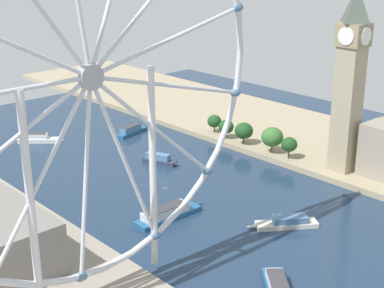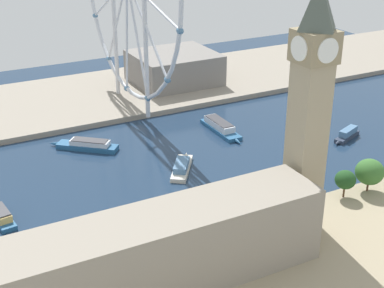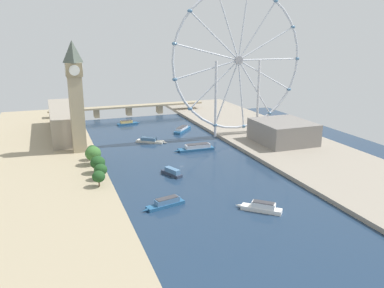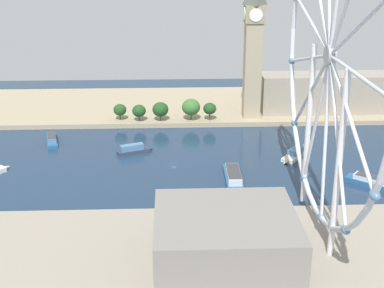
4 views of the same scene
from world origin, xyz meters
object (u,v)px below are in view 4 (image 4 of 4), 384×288
at_px(clock_tower, 253,46).
at_px(riverside_hall, 225,239).
at_px(ferris_wheel, 330,57).
at_px(tour_boat_2, 296,153).
at_px(parliament_block, 345,92).
at_px(tour_boat_6, 52,139).
at_px(tour_boat_1, 233,176).
at_px(tour_boat_3, 134,149).
at_px(tour_boat_5, 377,183).

xyz_separation_m(clock_tower, riverside_hall, (174.85, -34.13, -37.30)).
xyz_separation_m(ferris_wheel, tour_boat_2, (-83.99, 10.57, -71.52)).
height_order(clock_tower, parliament_block, clock_tower).
bearing_deg(ferris_wheel, parliament_block, 159.44).
relative_size(riverside_hall, tour_boat_6, 1.85).
relative_size(riverside_hall, tour_boat_1, 1.39).
distance_m(clock_tower, tour_boat_3, 105.28).
bearing_deg(clock_tower, tour_boat_1, -13.08).
xyz_separation_m(riverside_hall, tour_boat_5, (-67.81, 81.57, -10.45)).
bearing_deg(tour_boat_3, tour_boat_6, 137.22).
distance_m(clock_tower, tour_boat_1, 109.26).
xyz_separation_m(tour_boat_2, tour_boat_5, (42.60, 30.77, 0.28)).
bearing_deg(parliament_block, tour_boat_6, -75.96).
xyz_separation_m(parliament_block, tour_boat_1, (106.03, -87.87, -13.53)).
bearing_deg(tour_boat_6, parliament_block, -89.13).
xyz_separation_m(tour_boat_1, tour_boat_2, (-31.40, 38.94, -0.57)).
height_order(riverside_hall, tour_boat_2, riverside_hall).
height_order(clock_tower, tour_boat_6, clock_tower).
bearing_deg(parliament_block, ferris_wheel, -20.56).
height_order(parliament_block, tour_boat_3, parliament_block).
bearing_deg(clock_tower, parliament_block, 98.82).
relative_size(clock_tower, riverside_hall, 1.76).
distance_m(riverside_hall, tour_boat_2, 122.00).
bearing_deg(tour_boat_2, tour_boat_6, -65.83).
height_order(tour_boat_1, tour_boat_6, tour_boat_1).
height_order(tour_boat_1, tour_boat_2, tour_boat_1).
height_order(parliament_block, tour_boat_6, parliament_block).
height_order(ferris_wheel, riverside_hall, ferris_wheel).
xyz_separation_m(parliament_block, tour_boat_6, (47.58, -190.24, -13.73)).
height_order(riverside_hall, tour_boat_5, riverside_hall).
relative_size(tour_boat_2, tour_boat_5, 0.89).
bearing_deg(tour_boat_2, ferris_wheel, 27.84).
distance_m(tour_boat_1, tour_boat_2, 50.03).
bearing_deg(riverside_hall, tour_boat_6, -146.63).
bearing_deg(tour_boat_1, tour_boat_6, 61.18).
bearing_deg(ferris_wheel, tour_boat_5, 135.04).
xyz_separation_m(tour_boat_3, tour_boat_6, (-19.40, -49.88, -0.06)).
xyz_separation_m(riverside_hall, tour_boat_2, (-110.40, 50.80, -10.73)).
bearing_deg(clock_tower, tour_boat_6, -73.30).
relative_size(parliament_block, tour_boat_2, 4.26).
bearing_deg(riverside_hall, tour_boat_2, 155.29).
distance_m(clock_tower, tour_boat_6, 138.60).
relative_size(ferris_wheel, tour_boat_5, 4.51).
xyz_separation_m(clock_tower, tour_boat_1, (95.86, -22.28, -47.47)).
bearing_deg(ferris_wheel, tour_boat_2, 172.83).
distance_m(parliament_block, ferris_wheel, 178.88).
relative_size(clock_tower, ferris_wheel, 0.66).
relative_size(riverside_hall, tour_boat_3, 2.38).
xyz_separation_m(ferris_wheel, tour_boat_1, (-52.59, -28.37, -70.96)).
bearing_deg(clock_tower, tour_boat_2, 14.50).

